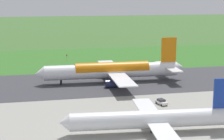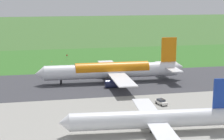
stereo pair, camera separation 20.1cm
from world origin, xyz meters
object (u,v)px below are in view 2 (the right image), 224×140
object	(u,v)px
airliner_parked_mid	(153,119)
service_car_followme	(161,102)
traffic_cone_orange	(52,61)
airliner_main	(113,70)
no_stopping_sign	(67,57)

from	to	relation	value
airliner_parked_mid	service_car_followme	bearing A→B (deg)	-114.38
service_car_followme	traffic_cone_orange	distance (m)	79.44
airliner_main	service_car_followme	xyz separation A→B (m)	(-8.04, 29.42, -3.51)
airliner_parked_mid	service_car_followme	world-z (taller)	airliner_parked_mid
service_car_followme	traffic_cone_orange	bearing A→B (deg)	-69.31
no_stopping_sign	traffic_cone_orange	distance (m)	8.18
service_car_followme	no_stopping_sign	bearing A→B (deg)	-75.08
airliner_main	no_stopping_sign	bearing A→B (deg)	-75.30
airliner_parked_mid	no_stopping_sign	xyz separation A→B (m)	(11.54, -97.57, -1.77)
airliner_main	service_car_followme	bearing A→B (deg)	105.28
airliner_main	traffic_cone_orange	xyz separation A→B (m)	(20.03, -44.89, -4.08)
airliner_parked_mid	service_car_followme	distance (m)	22.20
airliner_parked_mid	traffic_cone_orange	size ratio (longest dim) A/B	76.84
airliner_main	airliner_parked_mid	bearing A→B (deg)	88.76
service_car_followme	traffic_cone_orange	world-z (taller)	service_car_followme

